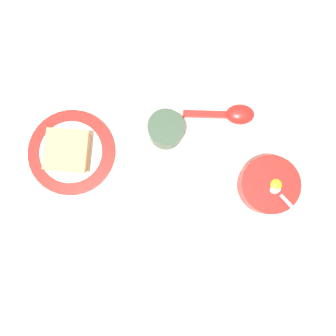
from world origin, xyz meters
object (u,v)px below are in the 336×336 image
Objects in this scene: egg_bowl at (268,185)px; drinking_cup at (166,130)px; toast_plate at (72,152)px; soup_spoon at (234,114)px; toast_sandwich at (68,151)px.

egg_bowl reaches higher than drinking_cup.
soup_spoon is at bearing -6.10° from toast_plate.
egg_bowl is 0.47m from toast_plate.
egg_bowl is at bearing -29.07° from toast_plate.
soup_spoon is at bearing 93.96° from egg_bowl.
toast_sandwich is 0.74× the size of soup_spoon.
toast_sandwich is (-0.41, 0.23, 0.00)m from egg_bowl.
egg_bowl is 0.84× the size of soup_spoon.
egg_bowl reaches higher than soup_spoon.
toast_sandwich is 0.23m from drinking_cup.
soup_spoon is at bearing -4.40° from drinking_cup.
egg_bowl is 0.19m from soup_spoon.
toast_plate is at bearing 173.90° from soup_spoon.
toast_plate is 0.40m from soup_spoon.
toast_plate is at bearing 172.66° from drinking_cup.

